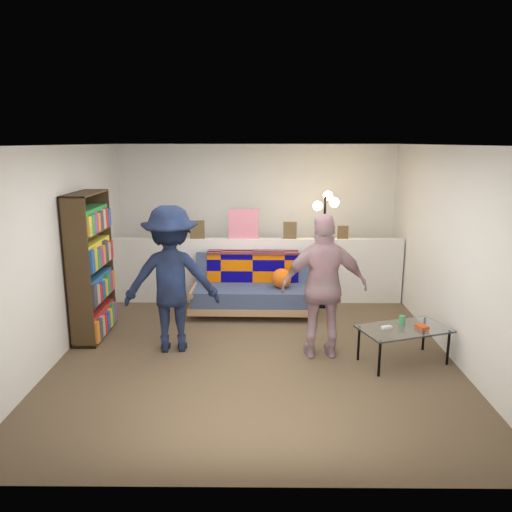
# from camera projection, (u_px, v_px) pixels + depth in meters

# --- Properties ---
(ground) EXTENTS (5.00, 5.00, 0.00)m
(ground) POSITION_uv_depth(u_px,v_px,m) (256.00, 348.00, 6.04)
(ground) COLOR brown
(ground) RESTS_ON ground
(room_shell) EXTENTS (4.60, 5.05, 2.45)m
(room_shell) POSITION_uv_depth(u_px,v_px,m) (256.00, 205.00, 6.12)
(room_shell) COLOR silver
(room_shell) RESTS_ON ground
(half_wall_ledge) EXTENTS (4.45, 0.15, 1.00)m
(half_wall_ledge) POSITION_uv_depth(u_px,v_px,m) (257.00, 270.00, 7.68)
(half_wall_ledge) COLOR silver
(half_wall_ledge) RESTS_ON ground
(ledge_decor) EXTENTS (2.97, 0.02, 0.45)m
(ledge_decor) POSITION_uv_depth(u_px,v_px,m) (242.00, 227.00, 7.51)
(ledge_decor) COLOR brown
(ledge_decor) RESTS_ON half_wall_ledge
(futon_sofa) EXTENTS (1.78, 0.89, 0.76)m
(futon_sofa) POSITION_uv_depth(u_px,v_px,m) (253.00, 289.00, 7.21)
(futon_sofa) COLOR #A4744F
(futon_sofa) RESTS_ON ground
(bookshelf) EXTENTS (0.31, 0.92, 1.83)m
(bookshelf) POSITION_uv_depth(u_px,v_px,m) (90.00, 271.00, 6.26)
(bookshelf) COLOR #322010
(bookshelf) RESTS_ON ground
(coffee_table) EXTENTS (1.10, 0.83, 0.51)m
(coffee_table) POSITION_uv_depth(u_px,v_px,m) (404.00, 330.00, 5.56)
(coffee_table) COLOR black
(coffee_table) RESTS_ON ground
(floor_lamp) EXTENTS (0.36, 0.32, 1.73)m
(floor_lamp) POSITION_uv_depth(u_px,v_px,m) (325.00, 226.00, 7.32)
(floor_lamp) COLOR black
(floor_lamp) RESTS_ON ground
(person_left) EXTENTS (1.18, 0.76, 1.73)m
(person_left) POSITION_uv_depth(u_px,v_px,m) (171.00, 279.00, 5.84)
(person_left) COLOR black
(person_left) RESTS_ON ground
(person_right) EXTENTS (0.99, 0.43, 1.67)m
(person_right) POSITION_uv_depth(u_px,v_px,m) (324.00, 287.00, 5.64)
(person_right) COLOR #CF8698
(person_right) RESTS_ON ground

